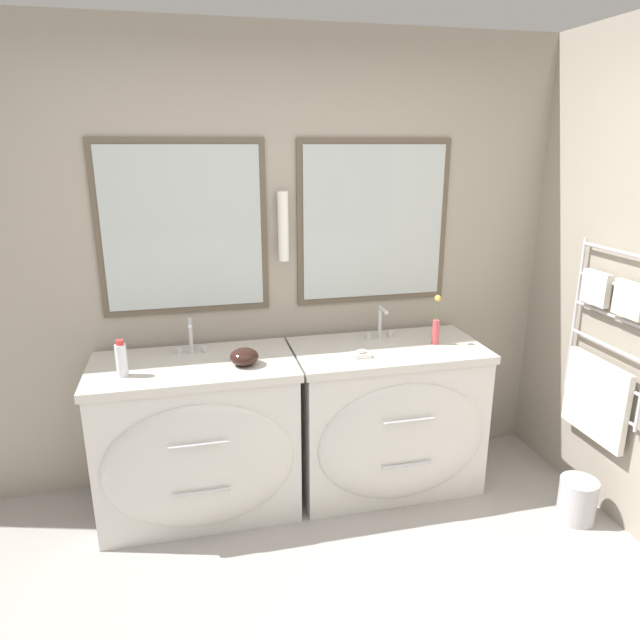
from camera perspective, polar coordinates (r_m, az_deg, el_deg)
The scene contains 10 objects.
wall_back at distance 3.35m, azimuth -5.12°, elevation 5.57°, with size 5.06×0.14×2.60m.
vanity_left at distance 3.24m, azimuth -12.11°, elevation -11.53°, with size 1.08×0.66×0.87m.
vanity_right at distance 3.42m, azimuth 6.81°, elevation -9.64°, with size 1.08×0.66×0.87m.
faucet_left at distance 3.20m, azimuth -12.80°, elevation -1.68°, with size 0.17×0.12×0.20m.
faucet_right at distance 3.38m, azimuth 6.07°, elevation -0.32°, with size 0.17×0.12×0.20m.
toiletry_bottle at distance 3.00m, azimuth -19.24°, elevation -3.74°, with size 0.06×0.06×0.19m.
amenity_bowl at distance 3.01m, azimuth -7.58°, elevation -3.66°, with size 0.15×0.15×0.09m.
flower_vase at distance 3.34m, azimuth 11.53°, elevation -0.60°, with size 0.04×0.04×0.29m.
soap_dish at distance 3.11m, azimuth 4.18°, elevation -3.40°, with size 0.10×0.07×0.04m.
waste_bin at distance 3.55m, azimuth 24.34°, elevation -15.98°, with size 0.21×0.21×0.24m.
Camera 1 is at (-0.46, -1.48, 1.98)m, focal length 32.00 mm.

